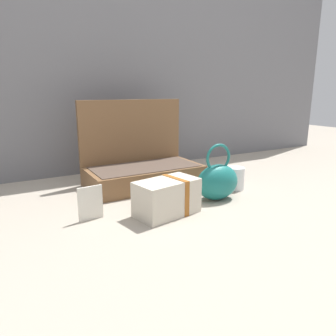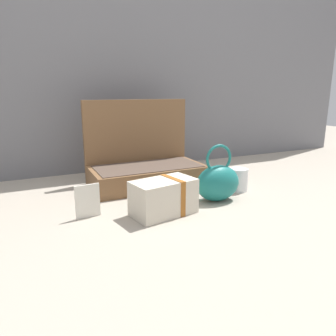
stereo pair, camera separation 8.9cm
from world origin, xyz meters
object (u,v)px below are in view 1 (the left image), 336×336
cream_toiletry_bag (168,197)px  info_card_left (90,203)px  teal_pouch_handbag (217,181)px  open_suitcase (141,166)px  coffee_mug (235,178)px

cream_toiletry_bag → info_card_left: (-0.25, 0.08, -0.00)m
teal_pouch_handbag → open_suitcase: bearing=116.7°
cream_toiletry_bag → info_card_left: bearing=161.8°
open_suitcase → cream_toiletry_bag: (-0.07, -0.38, -0.03)m
cream_toiletry_bag → info_card_left: size_ratio=2.05×
coffee_mug → info_card_left: info_card_left is taller
coffee_mug → teal_pouch_handbag: bearing=-155.0°
teal_pouch_handbag → coffee_mug: size_ratio=1.89×
info_card_left → cream_toiletry_bag: bearing=-23.2°
teal_pouch_handbag → info_card_left: size_ratio=1.94×
open_suitcase → cream_toiletry_bag: 0.39m
open_suitcase → teal_pouch_handbag: (0.17, -0.35, -0.01)m
cream_toiletry_bag → info_card_left: 0.26m
coffee_mug → cream_toiletry_bag: bearing=-165.0°
open_suitcase → cream_toiletry_bag: bearing=-100.9°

